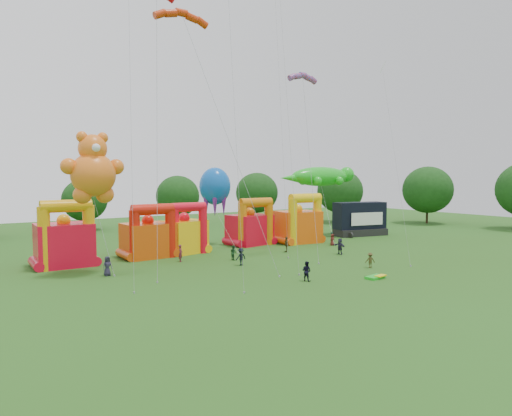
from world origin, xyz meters
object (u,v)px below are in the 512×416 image
bouncy_castle_0 (65,241)px  spectator_4 (286,244)px  gecko_kite (325,200)px  octopus_kite (218,202)px  stage_trailer (360,219)px  teddy_bear_kite (95,182)px  bouncy_castle_2 (185,234)px  spectator_0 (107,266)px

bouncy_castle_0 → spectator_4: bearing=-12.8°
gecko_kite → spectator_4: 14.41m
spectator_4 → octopus_kite: bearing=-118.7°
stage_trailer → teddy_bear_kite: (-42.72, -6.54, 6.36)m
teddy_bear_kite → octopus_kite: 21.22m
bouncy_castle_2 → spectator_4: size_ratio=3.27×
gecko_kite → spectator_0: size_ratio=7.80×
teddy_bear_kite → octopus_kite: teddy_bear_kite is taller
stage_trailer → bouncy_castle_0: bearing=-179.2°
teddy_bear_kite → spectator_4: (23.17, 0.26, -7.99)m
bouncy_castle_0 → octopus_kite: size_ratio=0.66×
stage_trailer → gecko_kite: size_ratio=0.61×
octopus_kite → teddy_bear_kite: bearing=-152.8°
gecko_kite → teddy_bear_kite: bearing=-169.6°
stage_trailer → gecko_kite: 8.22m
teddy_bear_kite → spectator_0: teddy_bear_kite is taller
teddy_bear_kite → gecko_kite: 35.92m
octopus_kite → spectator_4: octopus_kite is taller
bouncy_castle_0 → spectator_0: bouncy_castle_0 is taller
octopus_kite → gecko_kite: bearing=-10.7°
spectator_0 → octopus_kite: bearing=16.4°
bouncy_castle_0 → spectator_4: 25.62m
bouncy_castle_2 → spectator_0: 14.13m
stage_trailer → spectator_4: size_ratio=4.62×
bouncy_castle_2 → teddy_bear_kite: (-12.32, -6.60, 6.55)m
stage_trailer → gecko_kite: gecko_kite is taller
bouncy_castle_2 → spectator_4: bouncy_castle_2 is taller
bouncy_castle_0 → teddy_bear_kite: bearing=-73.4°
spectator_0 → teddy_bear_kite: bearing=103.4°
bouncy_castle_2 → bouncy_castle_0: bearing=-177.2°
octopus_kite → spectator_4: bearing=-64.4°
gecko_kite → octopus_kite: gecko_kite is taller
bouncy_castle_0 → gecko_kite: (36.95, 0.58, 3.22)m
octopus_kite → spectator_4: 11.53m
spectator_4 → gecko_kite: bearing=153.1°
gecko_kite → octopus_kite: (-16.51, 3.13, 0.07)m
gecko_kite → spectator_0: gecko_kite is taller
bouncy_castle_0 → bouncy_castle_2: 14.10m
spectator_0 → stage_trailer: bearing=-4.1°
bouncy_castle_0 → octopus_kite: 21.03m
teddy_bear_kite → octopus_kite: (18.68, 9.62, -2.98)m
spectator_0 → bouncy_castle_2: bearing=19.2°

